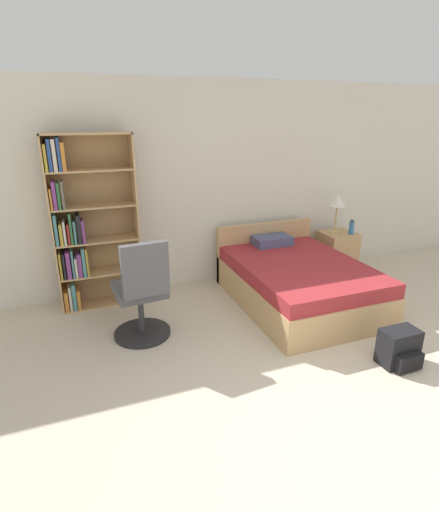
{
  "coord_description": "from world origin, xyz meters",
  "views": [
    {
      "loc": [
        -1.81,
        -1.68,
        2.19
      ],
      "look_at": [
        -0.42,
        1.98,
        0.79
      ],
      "focal_mm": 28.0,
      "sensor_mm": 36.0,
      "label": 1
    }
  ],
  "objects": [
    {
      "name": "ground_plane",
      "position": [
        0.0,
        0.0,
        0.0
      ],
      "size": [
        14.0,
        14.0,
        0.0
      ],
      "primitive_type": "plane",
      "color": "beige"
    },
    {
      "name": "wall_back",
      "position": [
        0.0,
        3.23,
        1.3
      ],
      "size": [
        9.0,
        0.06,
        2.6
      ],
      "color": "silver",
      "rests_on": "ground_plane"
    },
    {
      "name": "bookshelf",
      "position": [
        -1.7,
        2.95,
        0.98
      ],
      "size": [
        0.94,
        0.32,
        2.0
      ],
      "color": "tan",
      "rests_on": "ground_plane"
    },
    {
      "name": "bed",
      "position": [
        0.64,
        2.16,
        0.28
      ],
      "size": [
        1.39,
        1.92,
        0.79
      ],
      "color": "tan",
      "rests_on": "ground_plane"
    },
    {
      "name": "office_chair",
      "position": [
        -1.26,
        1.95,
        0.49
      ],
      "size": [
        0.58,
        0.63,
        1.09
      ],
      "color": "#232326",
      "rests_on": "ground_plane"
    },
    {
      "name": "nightstand",
      "position": [
        1.73,
        2.86,
        0.29
      ],
      "size": [
        0.46,
        0.48,
        0.58
      ],
      "color": "tan",
      "rests_on": "ground_plane"
    },
    {
      "name": "table_lamp",
      "position": [
        1.68,
        2.88,
        1.02
      ],
      "size": [
        0.23,
        0.23,
        0.55
      ],
      "color": "tan",
      "rests_on": "nightstand"
    },
    {
      "name": "water_bottle",
      "position": [
        1.86,
        2.74,
        0.68
      ],
      "size": [
        0.07,
        0.07,
        0.2
      ],
      "color": "teal",
      "rests_on": "nightstand"
    },
    {
      "name": "backpack_black",
      "position": [
        0.85,
        0.68,
        0.16
      ],
      "size": [
        0.34,
        0.29,
        0.34
      ],
      "color": "black",
      "rests_on": "ground_plane"
    }
  ]
}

